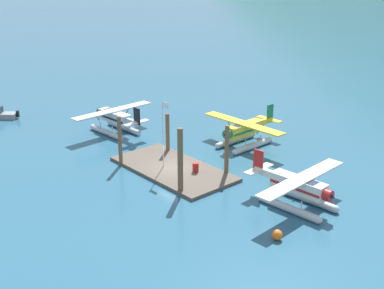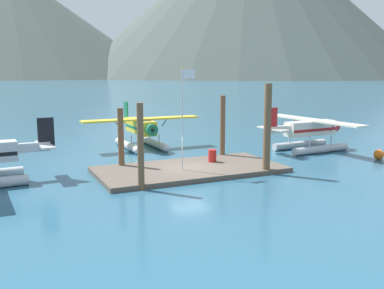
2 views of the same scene
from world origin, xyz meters
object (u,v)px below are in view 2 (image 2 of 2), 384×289
mooring_buoy (379,155)px  seaplane_cream_stbd_fwd (310,132)px  flagpole (184,107)px  fuel_drum (212,156)px  seaplane_yellow_bow_centre (141,130)px

mooring_buoy → seaplane_cream_stbd_fwd: size_ratio=0.07×
flagpole → fuel_drum: flagpole is taller
flagpole → mooring_buoy: bearing=-7.0°
mooring_buoy → seaplane_cream_stbd_fwd: 5.86m
mooring_buoy → seaplane_yellow_bow_centre: bearing=140.1°
seaplane_yellow_bow_centre → seaplane_cream_stbd_fwd: same height
fuel_drum → mooring_buoy: bearing=-15.0°
fuel_drum → seaplane_cream_stbd_fwd: size_ratio=0.08×
seaplane_cream_stbd_fwd → seaplane_yellow_bow_centre: bearing=150.4°
seaplane_yellow_bow_centre → mooring_buoy: bearing=-39.9°
fuel_drum → seaplane_cream_stbd_fwd: seaplane_cream_stbd_fwd is taller
flagpole → mooring_buoy: flagpole is taller
flagpole → seaplane_yellow_bow_centre: bearing=87.1°
seaplane_yellow_bow_centre → seaplane_cream_stbd_fwd: 14.64m
fuel_drum → seaplane_cream_stbd_fwd: (10.40, 1.91, 0.84)m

